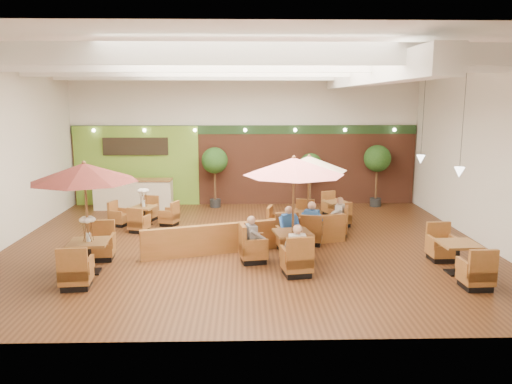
{
  "coord_description": "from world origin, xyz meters",
  "views": [
    {
      "loc": [
        -0.08,
        -14.28,
        4.25
      ],
      "look_at": [
        0.3,
        0.5,
        1.5
      ],
      "focal_mm": 35.0,
      "sensor_mm": 36.0,
      "label": 1
    }
  ],
  "objects_px": {
    "topiary_2": "(377,161)",
    "diner_3": "(312,219)",
    "topiary_0": "(215,163)",
    "diner_4": "(338,212)",
    "diner_2": "(253,234)",
    "table_5": "(336,211)",
    "table_2": "(309,181)",
    "table_0": "(85,189)",
    "diner_1": "(289,224)",
    "topiary_1": "(311,167)",
    "service_counter": "(134,194)",
    "table_3": "(144,214)",
    "diner_0": "(297,245)",
    "table_4": "(457,259)",
    "table_1": "(291,187)",
    "booth_divider": "(249,236)"
  },
  "relations": [
    {
      "from": "topiary_2",
      "to": "diner_4",
      "type": "bearing_deg",
      "value": -118.32
    },
    {
      "from": "table_1",
      "to": "table_4",
      "type": "height_order",
      "value": "table_1"
    },
    {
      "from": "table_3",
      "to": "topiary_1",
      "type": "xyz_separation_m",
      "value": [
        6.06,
        2.94,
        1.2
      ]
    },
    {
      "from": "topiary_2",
      "to": "diner_0",
      "type": "xyz_separation_m",
      "value": [
        -4.03,
        -7.96,
        -1.07
      ]
    },
    {
      "from": "topiary_0",
      "to": "diner_0",
      "type": "relative_size",
      "value": 2.87
    },
    {
      "from": "table_5",
      "to": "table_3",
      "type": "bearing_deg",
      "value": 163.72
    },
    {
      "from": "table_0",
      "to": "table_1",
      "type": "distance_m",
      "value": 5.1
    },
    {
      "from": "diner_3",
      "to": "service_counter",
      "type": "bearing_deg",
      "value": 163.03
    },
    {
      "from": "table_2",
      "to": "table_5",
      "type": "xyz_separation_m",
      "value": [
        1.26,
        2.03,
        -1.44
      ]
    },
    {
      "from": "topiary_1",
      "to": "diner_4",
      "type": "distance_m",
      "value": 4.47
    },
    {
      "from": "diner_2",
      "to": "table_0",
      "type": "bearing_deg",
      "value": -97.43
    },
    {
      "from": "service_counter",
      "to": "table_0",
      "type": "xyz_separation_m",
      "value": [
        0.5,
        -7.43,
        1.54
      ]
    },
    {
      "from": "table_0",
      "to": "table_5",
      "type": "height_order",
      "value": "table_0"
    },
    {
      "from": "service_counter",
      "to": "table_1",
      "type": "bearing_deg",
      "value": -50.48
    },
    {
      "from": "topiary_0",
      "to": "diner_1",
      "type": "xyz_separation_m",
      "value": [
        2.42,
        -5.88,
        -1.02
      ]
    },
    {
      "from": "diner_3",
      "to": "table_5",
      "type": "bearing_deg",
      "value": 89.08
    },
    {
      "from": "diner_4",
      "to": "diner_3",
      "type": "bearing_deg",
      "value": 158.56
    },
    {
      "from": "diner_2",
      "to": "diner_4",
      "type": "relative_size",
      "value": 1.01
    },
    {
      "from": "table_1",
      "to": "diner_2",
      "type": "bearing_deg",
      "value": 170.41
    },
    {
      "from": "table_5",
      "to": "topiary_2",
      "type": "height_order",
      "value": "topiary_2"
    },
    {
      "from": "table_5",
      "to": "table_0",
      "type": "bearing_deg",
      "value": -164.68
    },
    {
      "from": "topiary_0",
      "to": "diner_4",
      "type": "height_order",
      "value": "topiary_0"
    },
    {
      "from": "table_2",
      "to": "diner_2",
      "type": "distance_m",
      "value": 3.25
    },
    {
      "from": "booth_divider",
      "to": "diner_0",
      "type": "relative_size",
      "value": 7.28
    },
    {
      "from": "table_5",
      "to": "topiary_2",
      "type": "bearing_deg",
      "value": 27.57
    },
    {
      "from": "table_0",
      "to": "diner_1",
      "type": "relative_size",
      "value": 3.41
    },
    {
      "from": "table_3",
      "to": "topiary_0",
      "type": "distance_m",
      "value": 3.95
    },
    {
      "from": "topiary_2",
      "to": "diner_4",
      "type": "relative_size",
      "value": 3.12
    },
    {
      "from": "diner_3",
      "to": "diner_2",
      "type": "bearing_deg",
      "value": -116.05
    },
    {
      "from": "service_counter",
      "to": "table_4",
      "type": "relative_size",
      "value": 1.12
    },
    {
      "from": "table_0",
      "to": "diner_1",
      "type": "distance_m",
      "value": 5.58
    },
    {
      "from": "table_5",
      "to": "topiary_1",
      "type": "distance_m",
      "value": 2.74
    },
    {
      "from": "topiary_0",
      "to": "service_counter",
      "type": "bearing_deg",
      "value": -176.41
    },
    {
      "from": "table_1",
      "to": "diner_3",
      "type": "height_order",
      "value": "table_1"
    },
    {
      "from": "service_counter",
      "to": "diner_2",
      "type": "relative_size",
      "value": 3.75
    },
    {
      "from": "diner_3",
      "to": "diner_4",
      "type": "relative_size",
      "value": 1.08
    },
    {
      "from": "topiary_0",
      "to": "booth_divider",
      "type": "bearing_deg",
      "value": -77.63
    },
    {
      "from": "diner_2",
      "to": "topiary_2",
      "type": "bearing_deg",
      "value": 126.38
    },
    {
      "from": "diner_4",
      "to": "diner_1",
      "type": "bearing_deg",
      "value": 155.35
    },
    {
      "from": "topiary_2",
      "to": "diner_3",
      "type": "xyz_separation_m",
      "value": [
        -3.31,
        -5.33,
        -1.07
      ]
    },
    {
      "from": "table_3",
      "to": "table_4",
      "type": "distance_m",
      "value": 10.0
    },
    {
      "from": "booth_divider",
      "to": "diner_2",
      "type": "bearing_deg",
      "value": -102.13
    },
    {
      "from": "topiary_2",
      "to": "diner_4",
      "type": "xyz_separation_m",
      "value": [
        -2.36,
        -4.38,
        -1.09
      ]
    },
    {
      "from": "topiary_0",
      "to": "diner_0",
      "type": "height_order",
      "value": "topiary_0"
    },
    {
      "from": "topiary_2",
      "to": "diner_1",
      "type": "bearing_deg",
      "value": -124.48
    },
    {
      "from": "booth_divider",
      "to": "table_0",
      "type": "height_order",
      "value": "table_0"
    },
    {
      "from": "table_5",
      "to": "diner_2",
      "type": "xyz_separation_m",
      "value": [
        -3.03,
        -4.57,
        0.43
      ]
    },
    {
      "from": "diner_0",
      "to": "diner_3",
      "type": "xyz_separation_m",
      "value": [
        0.73,
        2.63,
        0.01
      ]
    },
    {
      "from": "table_2",
      "to": "table_4",
      "type": "height_order",
      "value": "table_2"
    },
    {
      "from": "topiary_1",
      "to": "diner_4",
      "type": "bearing_deg",
      "value": -86.13
    }
  ]
}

